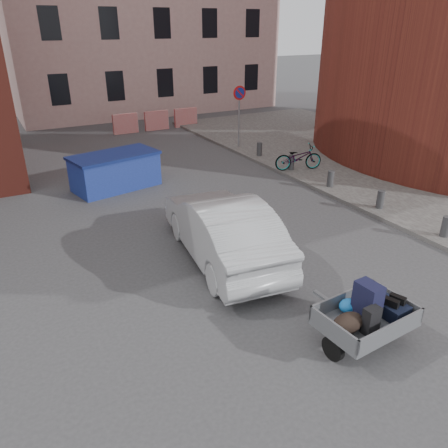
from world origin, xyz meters
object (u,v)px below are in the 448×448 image
dumpster (115,171)px  silver_car (223,229)px  trailer (365,316)px  bicycle (298,157)px

dumpster → silver_car: (0.81, -6.13, 0.17)m
dumpster → silver_car: 6.19m
trailer → bicycle: size_ratio=1.02×
dumpster → trailer: bearing=-93.4°
bicycle → silver_car: bearing=145.7°
silver_car → bicycle: size_ratio=2.61×
trailer → silver_car: bearing=95.8°
silver_car → bicycle: bearing=-134.5°
dumpster → bicycle: dumpster is taller
trailer → dumpster: size_ratio=0.59×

